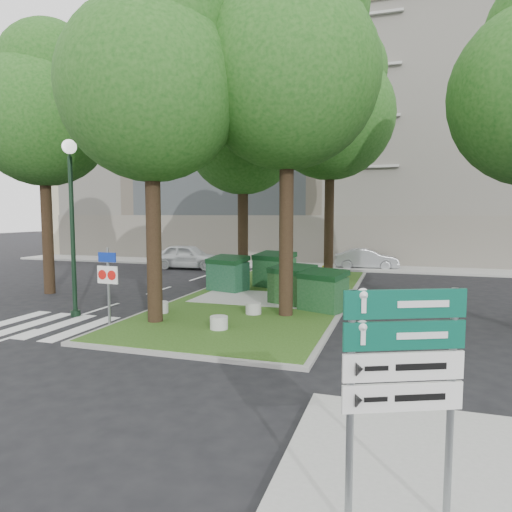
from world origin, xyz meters
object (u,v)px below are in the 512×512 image
at_px(dumpster_c, 292,285).
at_px(litter_bin, 326,273).
at_px(directional_sign, 402,371).
at_px(tree_median_mid, 245,125).
at_px(bollard_right, 253,308).
at_px(bollard_mid, 219,323).
at_px(dumpster_a, 228,274).
at_px(street_lamp, 72,207).
at_px(traffic_sign_pole, 108,276).
at_px(bollard_left, 160,307).
at_px(car_white, 188,256).
at_px(tree_median_near_right, 291,58).
at_px(dumpster_b, 274,270).
at_px(car_silver, 367,259).
at_px(tree_street_left, 45,106).
at_px(tree_median_far, 333,103).
at_px(dumpster_d, 323,291).
at_px(tree_median_near_left, 154,72).

xyz_separation_m(dumpster_c, litter_bin, (0.31, 5.91, -0.32)).
bearing_deg(directional_sign, tree_median_mid, 91.46).
distance_m(bollard_right, bollard_mid, 2.14).
relative_size(dumpster_a, street_lamp, 0.32).
xyz_separation_m(tree_median_mid, directional_sign, (6.36, -13.75, -5.22)).
bearing_deg(traffic_sign_pole, dumpster_c, 48.66).
height_order(bollard_left, car_white, car_white).
xyz_separation_m(tree_median_near_right, street_lamp, (-6.65, -1.82, -4.45)).
relative_size(bollard_left, bollard_right, 1.00).
height_order(dumpster_b, car_silver, dumpster_b).
relative_size(tree_street_left, dumpster_a, 6.05).
distance_m(dumpster_a, street_lamp, 6.94).
bearing_deg(tree_median_far, car_white, 159.24).
height_order(tree_street_left, dumpster_c, tree_street_left).
distance_m(tree_street_left, dumpster_b, 11.56).
distance_m(dumpster_d, street_lamp, 8.54).
height_order(tree_median_near_left, car_silver, tree_median_near_left).
xyz_separation_m(tree_median_near_left, dumpster_d, (4.41, 3.02, -6.54)).
relative_size(tree_median_near_right, dumpster_b, 5.91).
distance_m(dumpster_d, car_silver, 12.93).
height_order(traffic_sign_pole, directional_sign, directional_sign).
xyz_separation_m(tree_median_far, directional_sign, (3.16, -16.75, -6.56)).
relative_size(tree_median_far, car_white, 2.73).
bearing_deg(tree_median_near_right, tree_median_near_left, -150.26).
relative_size(dumpster_a, car_white, 0.42).
bearing_deg(dumpster_b, bollard_mid, -67.57).
distance_m(dumpster_c, litter_bin, 5.92).
xyz_separation_m(tree_median_near_left, bollard_mid, (2.06, -0.34, -7.02)).
relative_size(tree_street_left, dumpster_b, 5.67).
relative_size(dumpster_b, dumpster_d, 1.11).
relative_size(tree_median_near_left, litter_bin, 14.70).
bearing_deg(car_silver, dumpster_d, 172.30).
height_order(dumpster_a, dumpster_c, dumpster_a).
bearing_deg(bollard_right, tree_median_near_right, 11.54).
relative_size(dumpster_b, car_white, 0.44).
bearing_deg(car_white, dumpster_a, -146.42).
bearing_deg(tree_median_mid, tree_street_left, -158.20).
bearing_deg(dumpster_d, tree_median_near_left, -123.58).
height_order(bollard_mid, directional_sign, directional_sign).
bearing_deg(dumpster_c, bollard_mid, -81.13).
bearing_deg(bollard_right, dumpster_c, 68.73).
height_order(dumpster_c, car_silver, dumpster_c).
bearing_deg(tree_median_near_right, dumpster_d, 48.08).
bearing_deg(car_silver, litter_bin, 161.63).
bearing_deg(directional_sign, dumpster_a, 94.53).
distance_m(dumpster_c, bollard_right, 2.23).
distance_m(dumpster_c, bollard_left, 4.66).
distance_m(dumpster_a, dumpster_b, 2.18).
height_order(tree_median_near_left, tree_median_mid, tree_median_near_left).
relative_size(tree_street_left, traffic_sign_pole, 4.71).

